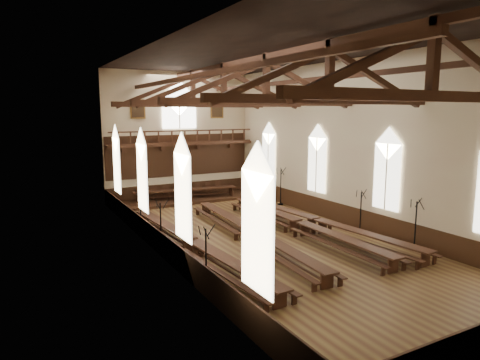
% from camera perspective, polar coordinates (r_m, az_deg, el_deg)
% --- Properties ---
extents(ground, '(26.00, 26.00, 0.00)m').
position_cam_1_polar(ground, '(23.86, 3.33, -7.74)').
color(ground, brown).
rests_on(ground, ground).
extents(room_walls, '(26.00, 26.00, 26.00)m').
position_cam_1_polar(room_walls, '(22.85, 3.49, 7.96)').
color(room_walls, beige).
rests_on(room_walls, ground).
extents(wainscot_band, '(12.00, 26.00, 1.20)m').
position_cam_1_polar(wainscot_band, '(23.70, 3.35, -6.35)').
color(wainscot_band, '#392011').
rests_on(wainscot_band, ground).
extents(side_windows, '(11.85, 19.80, 4.50)m').
position_cam_1_polar(side_windows, '(23.06, 3.42, 1.19)').
color(side_windows, white).
rests_on(side_windows, room_walls).
extents(end_window, '(2.80, 0.12, 3.80)m').
position_cam_1_polar(end_window, '(34.46, -8.11, 9.53)').
color(end_window, white).
rests_on(end_window, room_walls).
extents(minstrels_gallery, '(11.80, 1.24, 3.70)m').
position_cam_1_polar(minstrels_gallery, '(34.37, -7.85, 4.00)').
color(minstrels_gallery, '#3E2213').
rests_on(minstrels_gallery, room_walls).
extents(portraits, '(7.75, 0.09, 1.45)m').
position_cam_1_polar(portraits, '(34.46, -8.10, 9.33)').
color(portraits, brown).
rests_on(portraits, room_walls).
extents(roof_trusses, '(11.70, 25.70, 2.80)m').
position_cam_1_polar(roof_trusses, '(22.88, 3.53, 12.36)').
color(roof_trusses, '#3E2213').
rests_on(roof_trusses, room_walls).
extents(refectory_row_a, '(2.01, 14.54, 0.76)m').
position_cam_1_polar(refectory_row_a, '(21.18, -6.32, -8.41)').
color(refectory_row_a, '#3E2213').
rests_on(refectory_row_a, ground).
extents(refectory_row_b, '(1.98, 14.44, 0.75)m').
position_cam_1_polar(refectory_row_b, '(23.09, 1.45, -6.89)').
color(refectory_row_b, '#3E2213').
rests_on(refectory_row_b, ground).
extents(refectory_row_c, '(1.61, 14.47, 0.76)m').
position_cam_1_polar(refectory_row_c, '(24.81, 7.93, -5.83)').
color(refectory_row_c, '#3E2213').
rests_on(refectory_row_c, ground).
extents(refectory_row_d, '(2.18, 14.72, 0.77)m').
position_cam_1_polar(refectory_row_d, '(25.39, 10.18, -5.51)').
color(refectory_row_d, '#3E2213').
rests_on(refectory_row_d, ground).
extents(dais, '(11.40, 3.11, 0.21)m').
position_cam_1_polar(dais, '(33.70, -7.20, -2.62)').
color(dais, '#392011').
rests_on(dais, ground).
extents(high_table, '(8.11, 2.00, 0.76)m').
position_cam_1_polar(high_table, '(33.56, -7.23, -1.38)').
color(high_table, '#3E2213').
rests_on(high_table, dais).
extents(high_chairs, '(6.77, 0.47, 0.98)m').
position_cam_1_polar(high_chairs, '(34.30, -7.70, -1.34)').
color(high_chairs, '#3E2213').
rests_on(high_chairs, dais).
extents(candelabrum_left_near, '(0.73, 0.76, 2.52)m').
position_cam_1_polar(candelabrum_left_near, '(17.37, -4.53, -11.63)').
color(candelabrum_left_near, black).
rests_on(candelabrum_left_near, ground).
extents(candelabrum_left_mid, '(0.70, 0.75, 2.47)m').
position_cam_1_polar(candelabrum_left_mid, '(22.40, -10.49, -7.01)').
color(candelabrum_left_mid, black).
rests_on(candelabrum_left_mid, ground).
extents(candelabrum_left_far, '(0.70, 0.75, 2.46)m').
position_cam_1_polar(candelabrum_left_far, '(25.88, -13.09, -4.91)').
color(candelabrum_left_far, black).
rests_on(candelabrum_left_far, ground).
extents(candelabrum_right_near, '(0.80, 0.74, 2.64)m').
position_cam_1_polar(candelabrum_right_near, '(23.37, 22.29, -6.73)').
color(candelabrum_right_near, black).
rests_on(candelabrum_right_near, ground).
extents(candelabrum_right_mid, '(0.72, 0.74, 2.47)m').
position_cam_1_polar(candelabrum_right_mid, '(25.84, 15.74, -5.03)').
color(candelabrum_right_mid, black).
rests_on(candelabrum_right_mid, ground).
extents(candelabrum_right_far, '(0.83, 0.85, 2.84)m').
position_cam_1_polar(candelabrum_right_far, '(32.07, 5.44, -1.81)').
color(candelabrum_right_far, black).
rests_on(candelabrum_right_far, ground).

